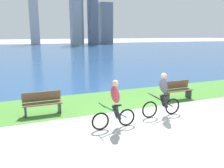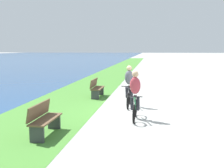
% 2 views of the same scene
% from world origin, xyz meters
% --- Properties ---
extents(ground_plane, '(300.00, 300.00, 0.00)m').
position_xyz_m(ground_plane, '(0.00, 0.00, 0.00)').
color(ground_plane, '#9E9E99').
extents(grass_strip_bayside, '(120.00, 3.37, 0.01)m').
position_xyz_m(grass_strip_bayside, '(0.00, 3.41, 0.00)').
color(grass_strip_bayside, '#478433').
rests_on(grass_strip_bayside, ground).
extents(bay_water_surface, '(300.00, 69.05, 0.00)m').
position_xyz_m(bay_water_surface, '(0.00, 39.62, 0.00)').
color(bay_water_surface, navy).
rests_on(bay_water_surface, ground).
extents(cyclist_lead, '(1.58, 0.52, 1.65)m').
position_xyz_m(cyclist_lead, '(-1.36, 0.19, 0.83)').
color(cyclist_lead, black).
rests_on(cyclist_lead, ground).
extents(cyclist_trailing, '(1.70, 0.52, 1.70)m').
position_xyz_m(cyclist_trailing, '(0.80, 0.57, 0.84)').
color(cyclist_trailing, black).
rests_on(cyclist_trailing, ground).
extents(bench_near_path, '(1.50, 0.47, 0.90)m').
position_xyz_m(bench_near_path, '(-3.46, 2.57, 0.45)').
color(bench_near_path, brown).
rests_on(bench_near_path, ground).
extents(bench_far_along_path, '(1.50, 0.47, 0.90)m').
position_xyz_m(bench_far_along_path, '(2.90, 2.34, 0.45)').
color(bench_far_along_path, brown).
rests_on(bench_far_along_path, ground).
extents(city_skyline_far_shore, '(45.99, 12.22, 25.27)m').
position_xyz_m(city_skyline_far_shore, '(1.47, 67.62, 10.87)').
color(city_skyline_far_shore, slate).
rests_on(city_skyline_far_shore, ground).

